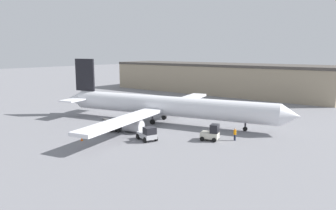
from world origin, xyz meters
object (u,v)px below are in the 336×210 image
baggage_tug (211,133)px  belt_loader_truck (114,125)px  safety_cone_near (82,139)px  ground_crew_worker (235,134)px  airplane (163,106)px  pushback_tug (148,134)px

baggage_tug → belt_loader_truck: bearing=-177.7°
safety_cone_near → ground_crew_worker: bearing=38.3°
airplane → ground_crew_worker: (15.36, -2.96, -2.02)m
baggage_tug → safety_cone_near: bearing=-157.0°
airplane → safety_cone_near: airplane is taller
airplane → belt_loader_truck: bearing=-113.3°
airplane → ground_crew_worker: airplane is taller
baggage_tug → safety_cone_near: baggage_tug is taller
ground_crew_worker → belt_loader_truck: (-17.33, -6.75, 0.09)m
safety_cone_near → baggage_tug: bearing=38.5°
baggage_tug → pushback_tug: size_ratio=0.79×
airplane → safety_cone_near: size_ratio=79.20×
ground_crew_worker → pushback_tug: bearing=48.0°
baggage_tug → belt_loader_truck: 15.45m
airplane → belt_loader_truck: (-1.96, -9.71, -1.93)m
pushback_tug → belt_loader_truck: bearing=-164.9°
pushback_tug → baggage_tug: bearing=59.1°
airplane → baggage_tug: (12.73, -4.97, -1.92)m
airplane → belt_loader_truck: 10.09m
airplane → baggage_tug: size_ratio=15.64×
ground_crew_worker → baggage_tug: bearing=47.4°
pushback_tug → safety_cone_near: size_ratio=6.39×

